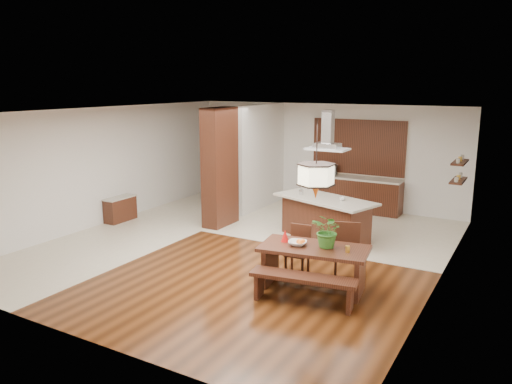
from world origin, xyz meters
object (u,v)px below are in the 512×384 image
Objects in this scene: pendant_lantern at (317,160)px; dining_chair_right at (347,253)px; dining_chair_left at (297,250)px; kitchen_island at (325,218)px; range_hood at (328,130)px; foliage_plant at (328,231)px; microwave at (328,170)px; hallway_console at (120,209)px; fruit_bowl at (297,243)px; dining_bench at (303,290)px; island_cup at (342,199)px; dining_table at (314,258)px.

dining_chair_right is at bearing 59.51° from pendant_lantern.
kitchen_island reaches higher than dining_chair_left.
dining_chair_left is 3.05m from range_hood.
microwave is at bearing 111.78° from foliage_plant.
hallway_console is 5.56m from dining_chair_left.
dining_chair_left is 1.56× the size of foliage_plant.
range_hood is at bearing 102.46° from fruit_bowl.
microwave is (-1.06, 2.78, 0.59)m from kitchen_island.
foliage_plant is 5.87m from microwave.
dining_bench is 3.55m from kitchen_island.
pendant_lantern is at bearing -83.05° from microwave.
hallway_console is 7.94× the size of island_cup.
dining_chair_right is at bearing 74.75° from foliage_plant.
island_cup is (-0.21, 2.74, 0.20)m from fruit_bowl.
island_cup is (-0.49, 2.67, 0.44)m from dining_table.
fruit_bowl is 3.34m from range_hood.
island_cup is at bearing -11.02° from range_hood.
dining_chair_right is at bearing 46.90° from fruit_bowl.
range_hood is at bearing 112.74° from foliage_plant.
dining_table is 2.75m from island_cup.
dining_table is 4.02× the size of microwave.
dining_chair_right is 1.15× the size of range_hood.
microwave is at bearing 106.71° from fruit_bowl.
pendant_lantern is 5.98m from microwave.
range_hood is (-1.00, 3.40, 2.22)m from dining_bench.
foliage_plant is (-0.15, -0.54, 0.53)m from dining_chair_right.
pendant_lantern and range_hood have the same top height.
dining_chair_right is 2.27m from island_cup.
microwave is at bearing 117.28° from island_cup.
pendant_lantern is at bearing -14.17° from hallway_console.
range_hood is at bearing 106.47° from dining_bench.
island_cup is at bearing 94.30° from fruit_bowl.
foliage_plant reaches higher than dining_chair_left.
dining_table is 3.31× the size of foliage_plant.
dining_table is 17.45× the size of island_cup.
pendant_lantern is at bearing 0.00° from dining_table.
island_cup is (-0.70, 2.59, -0.05)m from foliage_plant.
dining_bench is at bearing -81.20° from dining_table.
foliage_plant is at bearing -48.70° from kitchen_island.
fruit_bowl is at bearing -163.46° from foliage_plant.
dining_table is 0.72m from dining_chair_left.
dining_table is 1.13× the size of dining_bench.
hallway_console is at bearing 160.48° from dining_bench.
dining_chair_left is 5.29m from microwave.
island_cup is (0.42, -0.08, -1.47)m from range_hood.
fruit_bowl is (-0.38, 0.58, 0.55)m from dining_bench.
dining_chair_left reaches higher than dining_table.
kitchen_island reaches higher than fruit_bowl.
dining_bench is 0.68× the size of kitchen_island.
dining_chair_right is 1.87m from pendant_lantern.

